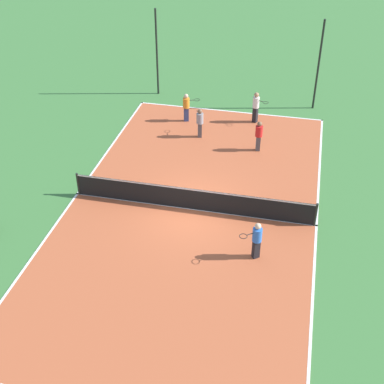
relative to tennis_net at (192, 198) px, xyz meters
name	(u,v)px	position (x,y,z in m)	size (l,w,h in m)	color
ground_plane	(192,209)	(0.00, 0.00, -0.57)	(80.00, 80.00, 0.00)	#3D7538
court_surface	(192,209)	(0.00, 0.00, -0.56)	(10.59, 19.63, 0.02)	#B75633
tennis_net	(192,198)	(0.00, 0.00, 0.00)	(10.39, 0.10, 1.08)	black
player_coach_red	(259,134)	(2.13, 5.65, 0.35)	(0.43, 0.43, 1.59)	#4C4C51
player_far_white	(256,105)	(1.60, 8.74, 0.46)	(0.98, 0.71, 1.74)	black
player_near_blue	(257,238)	(3.02, -2.49, 0.36)	(0.94, 0.83, 1.60)	black
player_center_orange	(186,106)	(-2.13, 8.04, 0.37)	(0.99, 0.64, 1.60)	navy
player_baseline_gray	(200,121)	(-1.03, 6.41, 0.35)	(0.55, 0.98, 1.58)	#4C4C51
tennis_ball_right_alley	(136,185)	(-2.88, 1.21, -0.51)	(0.07, 0.07, 0.07)	#CCE033
fence_post_back_left	(157,53)	(-4.67, 11.31, 2.00)	(0.12, 0.12, 5.14)	black
fence_post_back_right	(318,66)	(4.67, 11.31, 2.00)	(0.12, 0.12, 5.14)	black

